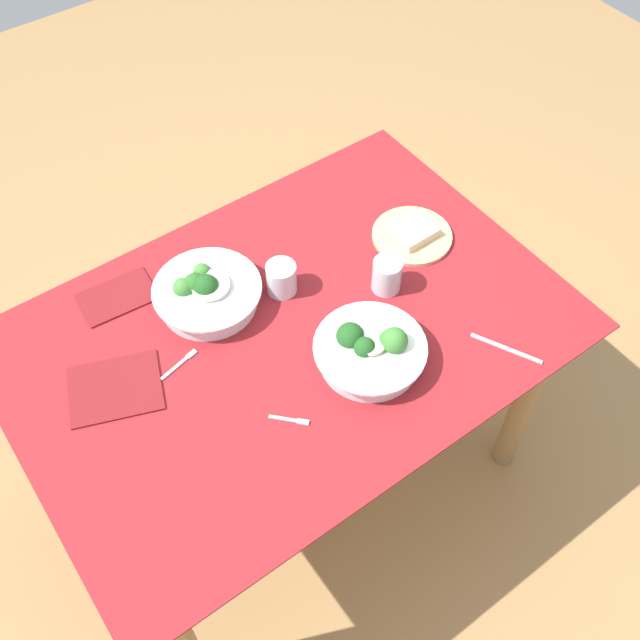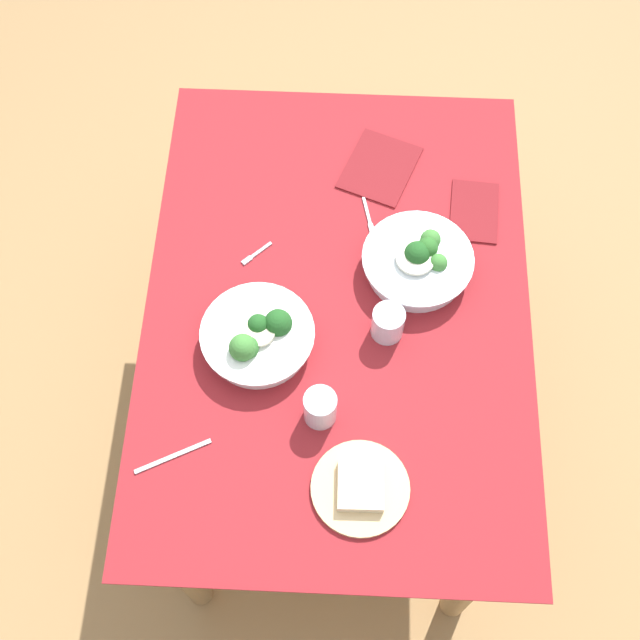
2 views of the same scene
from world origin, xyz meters
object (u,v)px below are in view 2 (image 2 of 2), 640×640
at_px(napkin_folded_upper, 476,211).
at_px(napkin_folded_lower, 381,168).
at_px(water_glass_side, 390,323).
at_px(fork_by_near_bowl, 370,217).
at_px(fork_by_far_bowl, 257,254).
at_px(broccoli_bowl_near, 260,337).
at_px(table_knife_left, 175,456).
at_px(bread_side_plate, 362,488).
at_px(broccoli_bowl_far, 420,261).
at_px(water_glass_center, 322,408).

relative_size(napkin_folded_upper, napkin_folded_lower, 0.88).
xyz_separation_m(water_glass_side, fork_by_near_bowl, (-0.33, -0.05, -0.04)).
bearing_deg(fork_by_far_bowl, napkin_folded_lower, 178.93).
xyz_separation_m(fork_by_near_bowl, napkin_folded_lower, (-0.16, 0.03, 0.00)).
xyz_separation_m(broccoli_bowl_near, table_knife_left, (0.29, -0.17, -0.04)).
xyz_separation_m(broccoli_bowl_near, bread_side_plate, (0.35, 0.25, -0.03)).
distance_m(broccoli_bowl_far, fork_by_far_bowl, 0.41).
distance_m(bread_side_plate, water_glass_side, 0.40).
relative_size(water_glass_side, fork_by_near_bowl, 0.79).
bearing_deg(napkin_folded_upper, water_glass_center, -32.98).
bearing_deg(napkin_folded_lower, fork_by_near_bowl, -9.80).
height_order(fork_by_far_bowl, napkin_folded_upper, napkin_folded_upper).
distance_m(broccoli_bowl_far, napkin_folded_upper, 0.24).
bearing_deg(napkin_folded_upper, water_glass_side, -32.19).
relative_size(water_glass_center, table_knife_left, 0.51).
height_order(water_glass_side, fork_by_far_bowl, water_glass_side).
bearing_deg(broccoli_bowl_far, fork_by_far_bowl, -93.37).
bearing_deg(napkin_folded_lower, water_glass_side, 2.67).
distance_m(broccoli_bowl_far, napkin_folded_lower, 0.33).
height_order(broccoli_bowl_far, napkin_folded_lower, broccoli_bowl_far).
bearing_deg(broccoli_bowl_near, napkin_folded_upper, 127.35).
bearing_deg(fork_by_far_bowl, napkin_folded_upper, 151.92).
xyz_separation_m(broccoli_bowl_far, water_glass_side, (0.18, -0.07, 0.01)).
distance_m(fork_by_far_bowl, napkin_folded_upper, 0.58).
bearing_deg(napkin_folded_upper, broccoli_bowl_far, -40.07).
distance_m(water_glass_center, fork_by_far_bowl, 0.46).
bearing_deg(broccoli_bowl_far, napkin_folded_upper, 139.93).
xyz_separation_m(broccoli_bowl_far, water_glass_center, (0.40, -0.23, 0.01)).
height_order(broccoli_bowl_near, fork_by_far_bowl, broccoli_bowl_near).
bearing_deg(water_glass_center, fork_by_near_bowl, 169.61).
distance_m(broccoli_bowl_far, broccoli_bowl_near, 0.44).
height_order(water_glass_center, water_glass_side, water_glass_center).
bearing_deg(broccoli_bowl_far, fork_by_near_bowl, -140.52).
relative_size(table_knife_left, napkin_folded_upper, 0.97).
height_order(broccoli_bowl_near, water_glass_side, broccoli_bowl_near).
distance_m(broccoli_bowl_far, water_glass_side, 0.19).
xyz_separation_m(napkin_folded_upper, napkin_folded_lower, (-0.13, -0.25, 0.00)).
height_order(water_glass_center, napkin_folded_upper, water_glass_center).
height_order(broccoli_bowl_far, broccoli_bowl_near, broccoli_bowl_near).
bearing_deg(table_knife_left, water_glass_side, -171.48).
distance_m(broccoli_bowl_near, napkin_folded_lower, 0.61).
height_order(fork_by_far_bowl, napkin_folded_lower, napkin_folded_lower).
bearing_deg(bread_side_plate, broccoli_bowl_near, -144.08).
height_order(broccoli_bowl_far, water_glass_center, broccoli_bowl_far).
distance_m(broccoli_bowl_far, fork_by_near_bowl, 0.20).
height_order(broccoli_bowl_far, fork_by_near_bowl, broccoli_bowl_far).
distance_m(bread_side_plate, napkin_folded_lower, 0.88).
relative_size(water_glass_side, napkin_folded_upper, 0.46).
bearing_deg(table_knife_left, fork_by_near_bowl, -149.36).
xyz_separation_m(water_glass_center, water_glass_side, (-0.22, 0.15, -0.00)).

